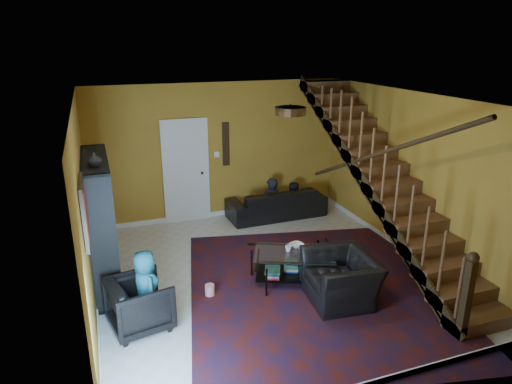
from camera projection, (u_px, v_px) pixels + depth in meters
floor at (266, 274)px, 7.35m from camera, size 5.50×5.50×0.00m
room at (169, 249)px, 8.10m from camera, size 5.50×5.50×5.50m
staircase at (386, 178)px, 7.58m from camera, size 0.95×5.02×3.18m
bookshelf at (102, 225)px, 6.81m from camera, size 0.35×1.80×2.00m
door at (186, 173)px, 9.23m from camera, size 0.82×0.05×2.05m
framed_picture at (84, 211)px, 5.17m from camera, size 0.04×0.74×0.74m
wall_hanging at (226, 144)px, 9.34m from camera, size 0.14×0.03×0.90m
ceiling_fixture at (290, 111)px, 5.76m from camera, size 0.40×0.40×0.10m
rug at (315, 289)px, 6.89m from camera, size 4.52×4.93×0.02m
sofa at (276, 203)px, 9.66m from camera, size 2.08×0.86×0.60m
armchair_left at (140, 304)px, 5.91m from camera, size 0.89×0.87×0.69m
armchair_right at (340, 278)px, 6.55m from camera, size 1.01×1.13×0.68m
person_adult_a at (271, 207)px, 9.71m from camera, size 0.48×0.32×1.30m
person_adult_b at (292, 207)px, 9.89m from camera, size 0.61×0.50×1.15m
person_child at (146, 288)px, 5.91m from camera, size 0.45×0.58×1.06m
coffee_table at (294, 264)px, 7.10m from camera, size 1.40×1.13×0.47m
cup_a at (303, 249)px, 7.06m from camera, size 0.16×0.16×0.10m
cup_b at (288, 249)px, 7.08m from camera, size 0.12×0.12×0.09m
bowl at (296, 245)px, 7.24m from camera, size 0.28×0.28×0.05m
vase at (94, 160)px, 6.00m from camera, size 0.18×0.18×0.19m
popcorn_bucket at (210, 290)px, 6.70m from camera, size 0.18×0.18×0.16m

